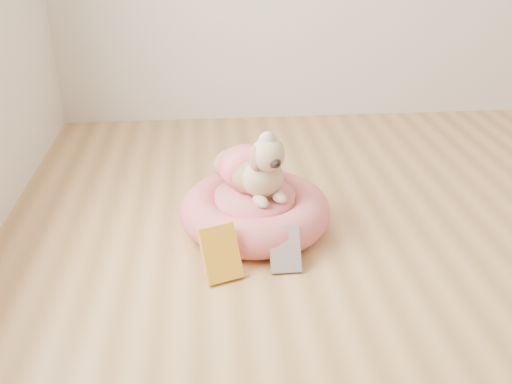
{
  "coord_description": "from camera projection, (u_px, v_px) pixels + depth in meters",
  "views": [
    {
      "loc": [
        -1.07,
        -1.43,
        1.27
      ],
      "look_at": [
        -0.87,
        0.72,
        0.2
      ],
      "focal_mm": 40.0,
      "sensor_mm": 36.0,
      "label": 1
    }
  ],
  "objects": [
    {
      "name": "book_white",
      "position": [
        285.0,
        249.0,
        2.23
      ],
      "size": [
        0.12,
        0.12,
        0.16
      ],
      "primitive_type": "cube",
      "rotation": [
        -0.63,
        0.0,
        0.01
      ],
      "color": "white",
      "rests_on": "floor"
    },
    {
      "name": "book_yellow",
      "position": [
        221.0,
        253.0,
        2.16
      ],
      "size": [
        0.17,
        0.16,
        0.2
      ],
      "primitive_type": "cube",
      "rotation": [
        -0.48,
        0.0,
        0.34
      ],
      "color": "#FFFE1A",
      "rests_on": "floor"
    },
    {
      "name": "dog",
      "position": [
        253.0,
        157.0,
        2.42
      ],
      "size": [
        0.44,
        0.51,
        0.32
      ],
      "primitive_type": null,
      "rotation": [
        0.0,
        0.0,
        0.4
      ],
      "color": "brown",
      "rests_on": "pet_bed"
    },
    {
      "name": "pet_bed",
      "position": [
        255.0,
        211.0,
        2.5
      ],
      "size": [
        0.66,
        0.66,
        0.17
      ],
      "color": "#DB5567",
      "rests_on": "floor"
    }
  ]
}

